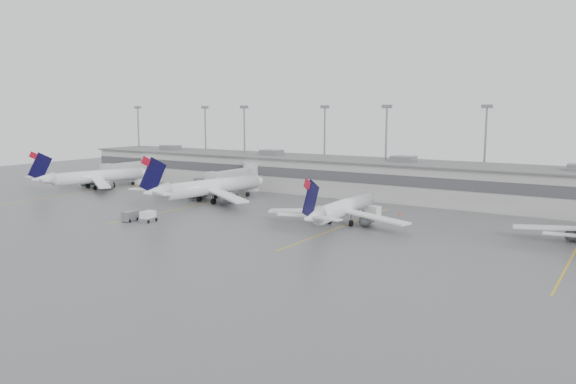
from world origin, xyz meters
The scene contains 19 objects.
ground centered at (0.00, 0.00, 0.00)m, with size 260.00×260.00×0.00m, color #555558.
terminal centered at (-0.01, 57.98, 4.17)m, with size 152.00×17.00×9.45m.
light_masts centered at (0.00, 63.75, 12.03)m, with size 142.40×8.00×20.60m.
jet_bridge_left centered at (-55.50, 45.72, 3.87)m, with size 4.00×17.20×7.00m.
jet_bridge_right centered at (-20.50, 45.72, 3.87)m, with size 4.00×17.20×7.00m.
stand_markings centered at (0.00, 24.00, 0.01)m, with size 105.25×40.00×0.01m.
jet_far_left centered at (-55.24, 31.18, 3.13)m, with size 26.96×30.59×10.07m.
jet_mid_left centered at (-17.51, 30.53, 3.37)m, with size 29.47×33.29×10.83m.
jet_mid_right centered at (16.71, 25.32, 2.89)m, with size 25.61×28.76×9.30m.
baggage_tug centered at (-12.86, 9.04, 0.76)m, with size 2.30×3.23×1.94m.
baggage_cart centered at (-16.06, 7.84, 0.93)m, with size 1.95×2.97×1.79m.
gse_uld_a centered at (-53.35, 43.38, 0.86)m, with size 2.42×1.62×1.72m, color white.
gse_uld_b centered at (-21.75, 35.40, 0.79)m, with size 2.24×1.49×1.59m, color white.
gse_uld_c centered at (17.82, 35.96, 0.90)m, with size 2.53×1.69×1.79m, color white.
gse_loader centered at (-34.74, 48.23, 1.13)m, with size 2.26×3.61×2.26m, color slate.
cone_a centered at (-48.93, 39.27, 0.36)m, with size 0.45×0.45×0.72m, color #FF4305.
cone_b centered at (-22.73, 39.22, 0.33)m, with size 0.42×0.42×0.66m, color #FF4305.
cone_c centered at (22.02, 38.70, 0.33)m, with size 0.41×0.41×0.66m, color #FF4305.
cone_d centered at (50.70, 34.40, 0.32)m, with size 0.40×0.40×0.64m, color #FF4305.
Camera 1 is at (59.75, -58.98, 19.43)m, focal length 35.00 mm.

